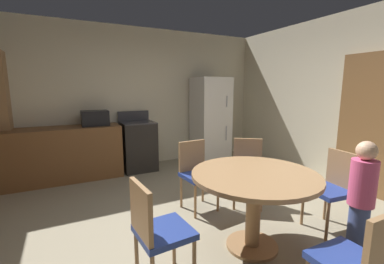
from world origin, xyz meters
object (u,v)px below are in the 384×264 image
(oven_range, at_px, (138,145))
(chair_north, at_px, (197,170))
(refrigerator, at_px, (210,120))
(chair_east, at_px, (333,185))
(dining_table, at_px, (254,189))
(chair_west, at_px, (156,228))
(chair_south, at_px, (362,262))
(microwave, at_px, (95,118))
(chair_northeast, at_px, (248,167))
(person_child, at_px, (361,197))

(oven_range, bearing_deg, chair_north, -82.76)
(refrigerator, height_order, chair_east, refrigerator)
(refrigerator, bearing_deg, dining_table, -113.14)
(dining_table, bearing_deg, chair_east, -6.82)
(chair_west, relative_size, chair_south, 1.00)
(microwave, bearing_deg, chair_south, -74.88)
(chair_northeast, bearing_deg, microwave, -106.12)
(chair_east, height_order, person_child, person_child)
(dining_table, bearing_deg, chair_south, -90.72)
(refrigerator, xyz_separation_m, chair_west, (-2.23, -2.94, -0.38))
(chair_west, height_order, chair_northeast, same)
(refrigerator, distance_m, chair_west, 3.71)
(oven_range, xyz_separation_m, refrigerator, (1.56, -0.05, 0.41))
(chair_east, bearing_deg, chair_south, 48.05)
(chair_northeast, relative_size, chair_north, 1.00)
(chair_north, height_order, chair_south, same)
(dining_table, distance_m, chair_west, 1.01)
(microwave, bearing_deg, dining_table, -69.81)
(oven_range, height_order, chair_west, oven_range)
(person_child, bearing_deg, dining_table, 0.00)
(oven_range, bearing_deg, microwave, -179.72)
(chair_northeast, bearing_deg, person_child, 43.69)
(chair_northeast, xyz_separation_m, chair_south, (-0.60, -1.83, 0.00))
(dining_table, xyz_separation_m, chair_south, (-0.01, -1.01, -0.10))
(chair_west, distance_m, chair_south, 1.36)
(oven_range, distance_m, person_child, 3.64)
(refrigerator, relative_size, person_child, 1.61)
(chair_south, relative_size, person_child, 0.80)
(chair_west, xyz_separation_m, chair_south, (0.99, -0.93, 0.00))
(oven_range, distance_m, chair_west, 3.07)
(chair_northeast, bearing_deg, oven_range, -120.85)
(refrigerator, distance_m, chair_south, 4.09)
(microwave, height_order, chair_northeast, microwave)
(microwave, distance_m, chair_east, 3.72)
(chair_east, distance_m, chair_northeast, 1.03)
(chair_east, relative_size, chair_northeast, 1.00)
(oven_range, distance_m, chair_south, 3.94)
(oven_range, bearing_deg, chair_east, -66.32)
(chair_north, distance_m, person_child, 1.77)
(microwave, height_order, chair_north, microwave)
(chair_west, height_order, chair_north, same)
(chair_northeast, distance_m, person_child, 1.37)
(chair_east, bearing_deg, chair_northeast, -59.35)
(refrigerator, bearing_deg, person_child, -97.45)
(refrigerator, relative_size, chair_north, 2.02)
(chair_south, bearing_deg, chair_north, 2.89)
(oven_range, xyz_separation_m, person_child, (1.11, -3.46, 0.11))
(chair_west, bearing_deg, person_child, -18.73)
(chair_north, distance_m, chair_south, 2.01)
(refrigerator, relative_size, dining_table, 1.47)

